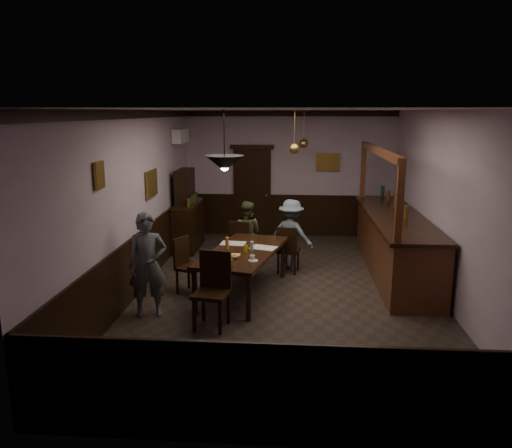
# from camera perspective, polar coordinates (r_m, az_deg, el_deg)

# --- Properties ---
(room) EXTENTS (5.01, 8.01, 3.01)m
(room) POSITION_cam_1_polar(r_m,az_deg,el_deg) (8.11, 3.59, 2.26)
(room) COLOR #2D2621
(room) RESTS_ON ground
(dining_table) EXTENTS (1.46, 2.37, 0.75)m
(dining_table) POSITION_cam_1_polar(r_m,az_deg,el_deg) (8.19, -1.50, -3.46)
(dining_table) COLOR black
(dining_table) RESTS_ON ground
(chair_far_left) EXTENTS (0.52, 0.52, 0.95)m
(chair_far_left) POSITION_cam_1_polar(r_m,az_deg,el_deg) (9.54, -1.68, -2.14)
(chair_far_left) COLOR black
(chair_far_left) RESTS_ON ground
(chair_far_right) EXTENTS (0.46, 0.46, 0.90)m
(chair_far_right) POSITION_cam_1_polar(r_m,az_deg,el_deg) (9.31, 3.64, -2.72)
(chair_far_right) COLOR black
(chair_far_right) RESTS_ON ground
(chair_near) EXTENTS (0.53, 0.53, 1.07)m
(chair_near) POSITION_cam_1_polar(r_m,az_deg,el_deg) (7.06, -4.94, -7.07)
(chair_near) COLOR black
(chair_near) RESTS_ON ground
(chair_side) EXTENTS (0.53, 0.53, 0.94)m
(chair_side) POSITION_cam_1_polar(r_m,az_deg,el_deg) (8.41, -7.91, -4.38)
(chair_side) COLOR black
(chair_side) RESTS_ON ground
(person_standing) EXTENTS (0.65, 0.51, 1.55)m
(person_standing) POSITION_cam_1_polar(r_m,az_deg,el_deg) (7.48, -12.26, -4.60)
(person_standing) COLOR #4D5158
(person_standing) RESTS_ON ground
(person_seated_left) EXTENTS (0.71, 0.61, 1.28)m
(person_seated_left) POSITION_cam_1_polar(r_m,az_deg,el_deg) (9.76, -1.12, -1.08)
(person_seated_left) COLOR #494F2F
(person_seated_left) RESTS_ON ground
(person_seated_right) EXTENTS (1.00, 0.82, 1.35)m
(person_seated_right) POSITION_cam_1_polar(r_m,az_deg,el_deg) (9.52, 4.03, -1.23)
(person_seated_right) COLOR slate
(person_seated_right) RESTS_ON ground
(newspaper_left) EXTENTS (0.44, 0.33, 0.01)m
(newspaper_left) POSITION_cam_1_polar(r_m,az_deg,el_deg) (8.59, -2.63, -2.22)
(newspaper_left) COLOR silver
(newspaper_left) RESTS_ON dining_table
(newspaper_right) EXTENTS (0.49, 0.42, 0.01)m
(newspaper_right) POSITION_cam_1_polar(r_m,az_deg,el_deg) (8.32, 0.87, -2.72)
(newspaper_right) COLOR silver
(newspaper_right) RESTS_ON dining_table
(napkin) EXTENTS (0.18, 0.18, 0.00)m
(napkin) POSITION_cam_1_polar(r_m,az_deg,el_deg) (7.93, -2.34, -3.52)
(napkin) COLOR #E7B555
(napkin) RESTS_ON dining_table
(saucer) EXTENTS (0.15, 0.15, 0.01)m
(saucer) POSITION_cam_1_polar(r_m,az_deg,el_deg) (7.60, -0.33, -4.20)
(saucer) COLOR white
(saucer) RESTS_ON dining_table
(coffee_cup) EXTENTS (0.10, 0.10, 0.07)m
(coffee_cup) POSITION_cam_1_polar(r_m,az_deg,el_deg) (7.61, -0.42, -3.84)
(coffee_cup) COLOR white
(coffee_cup) RESTS_ON saucer
(pastry_plate) EXTENTS (0.22, 0.22, 0.01)m
(pastry_plate) POSITION_cam_1_polar(r_m,az_deg,el_deg) (7.69, -3.47, -4.01)
(pastry_plate) COLOR white
(pastry_plate) RESTS_ON dining_table
(pastry_ring_a) EXTENTS (0.13, 0.13, 0.04)m
(pastry_ring_a) POSITION_cam_1_polar(r_m,az_deg,el_deg) (7.67, -3.29, -3.84)
(pastry_ring_a) COLOR #C68C47
(pastry_ring_a) RESTS_ON pastry_plate
(pastry_ring_b) EXTENTS (0.13, 0.13, 0.04)m
(pastry_ring_b) POSITION_cam_1_polar(r_m,az_deg,el_deg) (7.71, -2.55, -3.75)
(pastry_ring_b) COLOR #C68C47
(pastry_ring_b) RESTS_ON pastry_plate
(soda_can) EXTENTS (0.07, 0.07, 0.12)m
(soda_can) POSITION_cam_1_polar(r_m,az_deg,el_deg) (8.06, -1.21, -2.81)
(soda_can) COLOR #FFF015
(soda_can) RESTS_ON dining_table
(beer_glass) EXTENTS (0.06, 0.06, 0.20)m
(beer_glass) POSITION_cam_1_polar(r_m,az_deg,el_deg) (8.24, -3.31, -2.18)
(beer_glass) COLOR #BF721E
(beer_glass) RESTS_ON dining_table
(water_glass) EXTENTS (0.06, 0.06, 0.15)m
(water_glass) POSITION_cam_1_polar(r_m,az_deg,el_deg) (8.16, -0.47, -2.50)
(water_glass) COLOR silver
(water_glass) RESTS_ON dining_table
(pepper_mill) EXTENTS (0.04, 0.04, 0.14)m
(pepper_mill) POSITION_cam_1_polar(r_m,az_deg,el_deg) (7.65, -5.71, -3.66)
(pepper_mill) COLOR black
(pepper_mill) RESTS_ON dining_table
(sideboard) EXTENTS (0.47, 1.33, 1.75)m
(sideboard) POSITION_cam_1_polar(r_m,az_deg,el_deg) (11.03, -7.84, 0.76)
(sideboard) COLOR black
(sideboard) RESTS_ON ground
(bar_counter) EXTENTS (0.97, 4.17, 2.34)m
(bar_counter) POSITION_cam_1_polar(r_m,az_deg,el_deg) (9.62, 15.57, -2.06)
(bar_counter) COLOR #4A2313
(bar_counter) RESTS_ON ground
(door_back) EXTENTS (0.90, 0.06, 2.10)m
(door_back) POSITION_cam_1_polar(r_m,az_deg,el_deg) (12.12, -0.45, 3.62)
(door_back) COLOR black
(door_back) RESTS_ON ground
(ac_unit) EXTENTS (0.20, 0.85, 0.30)m
(ac_unit) POSITION_cam_1_polar(r_m,az_deg,el_deg) (11.16, -8.62, 9.93)
(ac_unit) COLOR white
(ac_unit) RESTS_ON ground
(picture_left_small) EXTENTS (0.04, 0.28, 0.36)m
(picture_left_small) POSITION_cam_1_polar(r_m,az_deg,el_deg) (6.91, -17.47, 5.34)
(picture_left_small) COLOR olive
(picture_left_small) RESTS_ON ground
(picture_left_large) EXTENTS (0.04, 0.62, 0.48)m
(picture_left_large) POSITION_cam_1_polar(r_m,az_deg,el_deg) (9.22, -11.84, 4.55)
(picture_left_large) COLOR olive
(picture_left_large) RESTS_ON ground
(picture_back) EXTENTS (0.55, 0.04, 0.42)m
(picture_back) POSITION_cam_1_polar(r_m,az_deg,el_deg) (12.02, 8.20, 7.02)
(picture_back) COLOR olive
(picture_back) RESTS_ON ground
(pendant_iron) EXTENTS (0.56, 0.56, 0.86)m
(pendant_iron) POSITION_cam_1_polar(r_m,az_deg,el_deg) (7.15, -3.62, 6.94)
(pendant_iron) COLOR black
(pendant_iron) RESTS_ON ground
(pendant_brass_mid) EXTENTS (0.20, 0.20, 0.81)m
(pendant_brass_mid) POSITION_cam_1_polar(r_m,az_deg,el_deg) (9.40, 4.39, 8.60)
(pendant_brass_mid) COLOR #BF8C3F
(pendant_brass_mid) RESTS_ON ground
(pendant_brass_far) EXTENTS (0.20, 0.20, 0.81)m
(pendant_brass_far) POSITION_cam_1_polar(r_m,az_deg,el_deg) (10.90, 5.46, 9.14)
(pendant_brass_far) COLOR #BF8C3F
(pendant_brass_far) RESTS_ON ground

